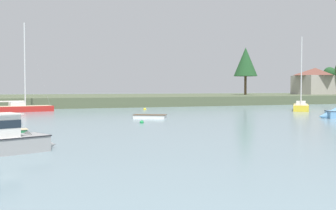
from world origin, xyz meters
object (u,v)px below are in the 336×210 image
Objects in this scene: dinghy_white at (150,117)px; mooring_buoy_yellow at (145,109)px; sailboat_red at (20,110)px; mooring_buoy_green at (142,122)px; dinghy_green at (6,133)px; sailboat_yellow at (301,109)px; cruiser_grey at (0,145)px.

dinghy_white is 7.65× the size of mooring_buoy_yellow.
mooring_buoy_green is at bearing -67.68° from sailboat_red.
mooring_buoy_yellow is (20.74, 29.17, -0.04)m from dinghy_green.
sailboat_yellow is 24.51m from mooring_buoy_yellow.
dinghy_white is 18.87m from dinghy_green.
dinghy_green is at bearing -93.80° from sailboat_red.
sailboat_yellow is at bearing -25.20° from mooring_buoy_yellow.
sailboat_red is at bearing 174.82° from mooring_buoy_yellow.
dinghy_white is at bearing -106.83° from mooring_buoy_yellow.
cruiser_grey is at bearing -118.39° from mooring_buoy_yellow.
dinghy_green is (-42.92, -18.73, -0.14)m from sailboat_yellow.
mooring_buoy_yellow is 25.06m from mooring_buoy_green.
sailboat_red is at bearing 163.47° from sailboat_yellow.
sailboat_red reaches higher than dinghy_green.
cruiser_grey reaches higher than dinghy_green.
cruiser_grey is (-43.22, -28.48, 0.23)m from sailboat_yellow.
mooring_buoy_green is (10.41, -25.34, -0.20)m from sailboat_red.
mooring_buoy_yellow is at bearing -5.18° from sailboat_red.
cruiser_grey is at bearing -146.62° from sailboat_yellow.
cruiser_grey is (-0.29, -9.75, 0.36)m from dinghy_green.
dinghy_green is at bearing -144.02° from dinghy_white.
dinghy_white is 1.27× the size of dinghy_green.
dinghy_white is 18.89m from mooring_buoy_yellow.
cruiser_grey reaches higher than mooring_buoy_green.
dinghy_green is 35.79m from mooring_buoy_yellow.
sailboat_yellow is at bearing -16.53° from sailboat_red.
mooring_buoy_yellow is (5.47, 18.08, -0.07)m from dinghy_white.
mooring_buoy_yellow is at bearing 61.61° from cruiser_grey.
cruiser_grey is at bearing -93.31° from sailboat_red.
mooring_buoy_green is at bearing -109.30° from mooring_buoy_yellow.
dinghy_green is at bearing 88.27° from cruiser_grey.
sailboat_red reaches higher than mooring_buoy_yellow.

